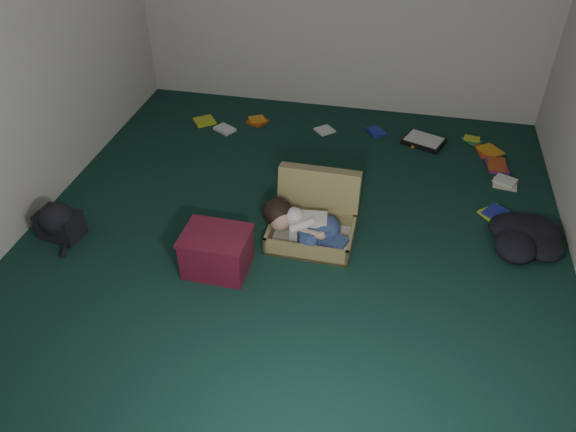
% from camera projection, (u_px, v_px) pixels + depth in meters
% --- Properties ---
extents(floor, '(4.50, 4.50, 0.00)m').
position_uv_depth(floor, '(292.00, 241.00, 4.17)').
color(floor, '#102F27').
rests_on(floor, ground).
extents(wall_front, '(4.50, 0.00, 4.50)m').
position_uv_depth(wall_front, '(138.00, 389.00, 1.63)').
color(wall_front, silver).
rests_on(wall_front, ground).
extents(suitcase, '(0.63, 0.61, 0.45)m').
position_uv_depth(suitcase, '(314.00, 217.00, 4.18)').
color(suitcase, '#978A53').
rests_on(suitcase, floor).
extents(person, '(0.67, 0.33, 0.28)m').
position_uv_depth(person, '(305.00, 225.00, 4.04)').
color(person, white).
rests_on(person, suitcase).
extents(maroon_bin, '(0.46, 0.36, 0.31)m').
position_uv_depth(maroon_bin, '(217.00, 252.00, 3.84)').
color(maroon_bin, maroon).
rests_on(maroon_bin, floor).
extents(backpack, '(0.42, 0.35, 0.23)m').
position_uv_depth(backpack, '(60.00, 224.00, 4.15)').
color(backpack, black).
rests_on(backpack, floor).
extents(clothing_pile, '(0.56, 0.51, 0.15)m').
position_uv_depth(clothing_pile, '(529.00, 238.00, 4.09)').
color(clothing_pile, black).
rests_on(clothing_pile, floor).
extents(paper_tray, '(0.43, 0.38, 0.05)m').
position_uv_depth(paper_tray, '(424.00, 141.00, 5.29)').
color(paper_tray, black).
rests_on(paper_tray, floor).
extents(book_scatter, '(3.04, 1.35, 0.02)m').
position_uv_depth(book_scatter, '(382.00, 147.00, 5.23)').
color(book_scatter, '#BCCF24').
rests_on(book_scatter, floor).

